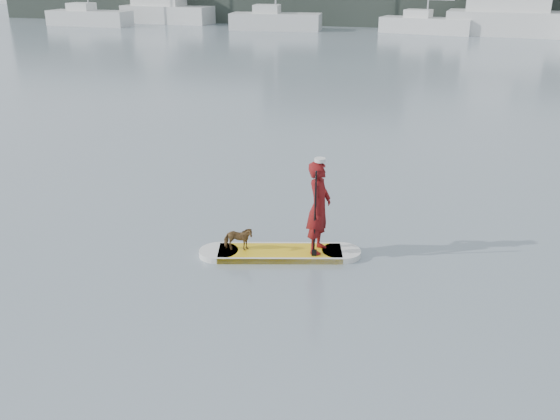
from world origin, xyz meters
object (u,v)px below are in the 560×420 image
(sailboat_c, at_px, (275,20))
(sailboat_a, at_px, (89,17))
(paddler, at_px, (319,207))
(dog, at_px, (238,239))
(motor_yacht_a, at_px, (516,11))
(sailboat_d, at_px, (426,23))
(paddleboard, at_px, (280,253))
(motor_yacht_b, at_px, (164,5))

(sailboat_c, bearing_deg, sailboat_a, 177.10)
(paddler, xyz_separation_m, sailboat_a, (-31.73, 42.26, -0.26))
(dog, height_order, motor_yacht_a, motor_yacht_a)
(sailboat_a, distance_m, sailboat_d, 30.84)
(paddler, height_order, dog, paddler)
(sailboat_a, bearing_deg, sailboat_d, 4.65)
(paddleboard, distance_m, sailboat_a, 52.58)
(sailboat_d, bearing_deg, dog, -80.45)
(sailboat_c, bearing_deg, motor_yacht_a, -2.88)
(sailboat_c, xyz_separation_m, motor_yacht_a, (19.87, 1.07, 1.11))
(sailboat_d, bearing_deg, sailboat_a, -166.23)
(sailboat_a, distance_m, motor_yacht_a, 37.84)
(motor_yacht_b, bearing_deg, paddler, -56.34)
(paddleboard, height_order, motor_yacht_b, motor_yacht_b)
(motor_yacht_a, bearing_deg, sailboat_c, -172.90)
(paddleboard, xyz_separation_m, sailboat_d, (-0.21, 44.32, 0.73))
(sailboat_c, bearing_deg, dog, -80.25)
(sailboat_a, xyz_separation_m, sailboat_c, (17.90, 0.96, 0.03))
(paddleboard, bearing_deg, paddler, 0.00)
(sailboat_d, bearing_deg, motor_yacht_b, -175.62)
(paddleboard, relative_size, dog, 5.38)
(dog, relative_size, sailboat_d, 0.05)
(paddler, bearing_deg, paddleboard, 109.76)
(sailboat_d, bearing_deg, paddleboard, -79.40)
(paddleboard, height_order, sailboat_a, sailboat_a)
(sailboat_d, height_order, motor_yacht_a, sailboat_d)
(sailboat_d, relative_size, motor_yacht_b, 1.21)
(paddler, height_order, motor_yacht_b, motor_yacht_b)
(dog, xyz_separation_m, sailboat_d, (0.60, 44.55, 0.42))
(paddleboard, xyz_separation_m, dog, (-0.81, -0.23, 0.31))
(dog, bearing_deg, sailboat_c, 2.14)
(paddleboard, distance_m, dog, 0.90)
(sailboat_a, height_order, sailboat_c, sailboat_a)
(motor_yacht_b, bearing_deg, dog, -58.04)
(paddleboard, bearing_deg, sailboat_d, 74.37)
(sailboat_d, relative_size, motor_yacht_a, 0.95)
(sailboat_c, bearing_deg, paddler, -78.21)
(paddler, xyz_separation_m, motor_yacht_a, (6.04, 44.28, 0.88))
(sailboat_d, height_order, motor_yacht_b, sailboat_d)
(paddler, bearing_deg, sailboat_a, 40.76)
(dog, distance_m, sailboat_a, 52.29)
(sailboat_c, height_order, sailboat_d, sailboat_c)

